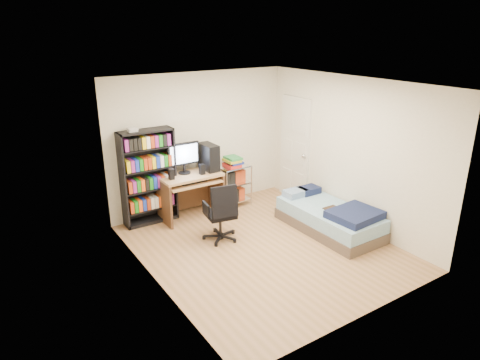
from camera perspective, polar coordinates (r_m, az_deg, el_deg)
room at (r=6.22m, az=3.30°, el=1.24°), size 3.58×4.08×2.58m
media_shelf at (r=7.40m, az=-12.13°, el=0.52°), size 0.92×0.31×1.70m
computer_desk at (r=7.59m, az=-6.11°, el=0.47°), size 1.07×0.62×1.35m
office_chair at (r=6.80m, az=-2.52°, el=-5.64°), size 0.66×0.66×0.96m
wire_cart at (r=8.01m, az=-0.93°, el=0.85°), size 0.62×0.46×0.96m
bed at (r=7.30m, az=11.93°, el=-4.94°), size 0.90×1.80×0.51m
door at (r=8.33m, az=7.34°, el=4.12°), size 0.12×0.80×2.00m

